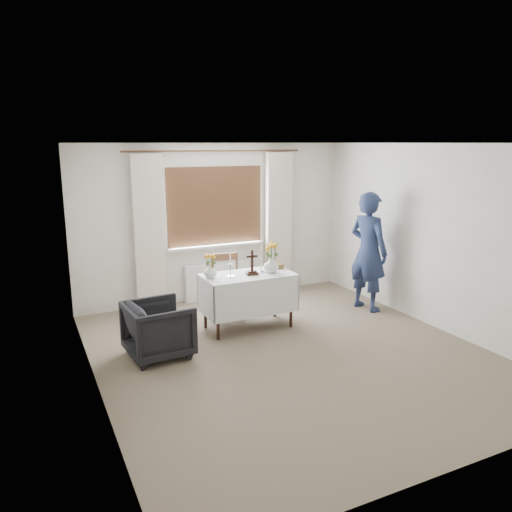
{
  "coord_description": "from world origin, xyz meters",
  "views": [
    {
      "loc": [
        -2.82,
        -4.93,
        2.51
      ],
      "look_at": [
        -0.08,
        0.81,
        1.06
      ],
      "focal_mm": 35.0,
      "sensor_mm": 36.0,
      "label": 1
    }
  ],
  "objects": [
    {
      "name": "flower_vase_right",
      "position": [
        0.22,
        0.96,
        0.87
      ],
      "size": [
        0.24,
        0.24,
        0.22
      ],
      "primitive_type": "imported",
      "rotation": [
        0.0,
        0.0,
        -0.2
      ],
      "color": "silver",
      "rests_on": "altar_table"
    },
    {
      "name": "wooden_cross",
      "position": [
        -0.06,
        0.97,
        0.93
      ],
      "size": [
        0.18,
        0.14,
        0.34
      ],
      "primitive_type": null,
      "rotation": [
        0.0,
        0.0,
        -0.2
      ],
      "color": "black",
      "rests_on": "altar_table"
    },
    {
      "name": "altar_table",
      "position": [
        -0.1,
        1.01,
        0.38
      ],
      "size": [
        1.24,
        0.64,
        0.76
      ],
      "primitive_type": "cube",
      "color": "white",
      "rests_on": "ground"
    },
    {
      "name": "person",
      "position": [
        1.87,
        0.96,
        0.9
      ],
      "size": [
        0.57,
        0.74,
        1.8
      ],
      "primitive_type": "imported",
      "rotation": [
        0.0,
        0.0,
        1.79
      ],
      "color": "navy",
      "rests_on": "ground"
    },
    {
      "name": "flower_vase_left",
      "position": [
        -0.63,
        1.05,
        0.85
      ],
      "size": [
        0.22,
        0.22,
        0.18
      ],
      "primitive_type": "imported",
      "rotation": [
        0.0,
        0.0,
        -0.4
      ],
      "color": "silver",
      "rests_on": "altar_table"
    },
    {
      "name": "ground",
      "position": [
        0.0,
        0.0,
        0.0
      ],
      "size": [
        5.0,
        5.0,
        0.0
      ],
      "primitive_type": "plane",
      "color": "#7D6956",
      "rests_on": "ground"
    },
    {
      "name": "wicker_basket",
      "position": [
        0.42,
        1.14,
        0.8
      ],
      "size": [
        0.18,
        0.18,
        0.07
      ],
      "primitive_type": "cylinder",
      "rotation": [
        0.0,
        0.0,
        0.01
      ],
      "color": "brown",
      "rests_on": "altar_table"
    },
    {
      "name": "wooden_chair",
      "position": [
        -0.19,
        1.54,
        0.46
      ],
      "size": [
        0.49,
        0.49,
        0.93
      ],
      "primitive_type": null,
      "rotation": [
        0.0,
        0.0,
        -0.16
      ],
      "color": "#53351C",
      "rests_on": "ground"
    },
    {
      "name": "radiator",
      "position": [
        0.0,
        2.42,
        0.3
      ],
      "size": [
        1.1,
        0.1,
        0.6
      ],
      "primitive_type": "cube",
      "color": "white",
      "rests_on": "ground"
    },
    {
      "name": "candlestick_left",
      "position": [
        -0.37,
        0.99,
        0.95
      ],
      "size": [
        0.12,
        0.12,
        0.37
      ],
      "primitive_type": null,
      "rotation": [
        0.0,
        0.0,
        0.1
      ],
      "color": "silver",
      "rests_on": "altar_table"
    },
    {
      "name": "candlestick_right",
      "position": [
        0.11,
        1.04,
        0.95
      ],
      "size": [
        0.11,
        0.11,
        0.37
      ],
      "primitive_type": null,
      "rotation": [
        0.0,
        0.0,
        -0.07
      ],
      "color": "silver",
      "rests_on": "altar_table"
    },
    {
      "name": "armchair",
      "position": [
        -1.46,
        0.61,
        0.34
      ],
      "size": [
        0.79,
        0.77,
        0.67
      ],
      "primitive_type": "imported",
      "rotation": [
        0.0,
        0.0,
        1.65
      ],
      "color": "black",
      "rests_on": "ground"
    }
  ]
}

